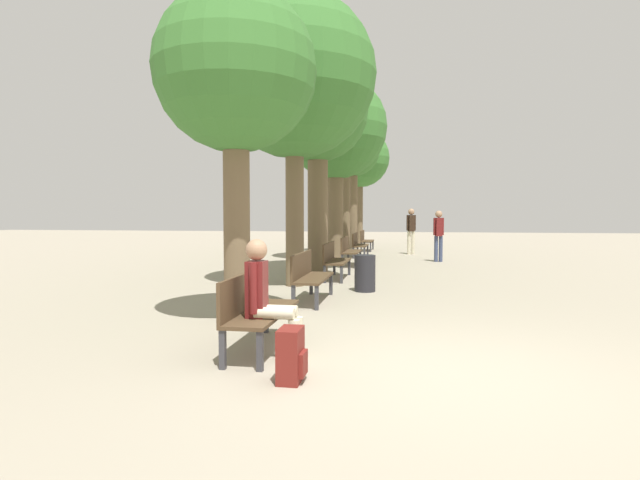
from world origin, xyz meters
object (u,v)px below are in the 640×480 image
Objects in this scene: tree_row_2 at (318,115)px; person_seated at (267,295)px; tree_row_1 at (294,77)px; pedestrian_near at (439,233)px; bench_row_0 at (255,306)px; tree_row_4 at (346,145)px; bench_row_3 at (349,249)px; tree_row_5 at (354,152)px; bench_row_4 at (358,243)px; trash_bin at (365,273)px; tree_row_3 at (336,129)px; bench_row_2 at (334,258)px; backpack at (291,355)px; bench_row_1 at (308,273)px; bench_row_5 at (365,239)px; tree_row_0 at (236,75)px; tree_row_6 at (360,159)px.

person_seated is (0.89, -8.22, -3.52)m from tree_row_2.
tree_row_1 is 3.73× the size of pedestrian_near.
tree_row_4 is (-0.66, 14.47, 3.81)m from bench_row_0.
tree_row_5 is (-0.66, 7.82, 3.89)m from bench_row_3.
tree_row_4 is at bearing 97.58° from bench_row_3.
bench_row_4 is 0.29× the size of tree_row_4.
tree_row_5 is 13.54m from trash_bin.
tree_row_3 reaches higher than bench_row_3.
trash_bin is at bearing -64.24° from bench_row_2.
bench_row_4 is at bearing 92.73° from backpack.
bench_row_5 is (0.00, 12.66, 0.00)m from bench_row_1.
bench_row_5 is at bearing 90.00° from bench_row_4.
tree_row_4 is 2.85m from tree_row_5.
tree_row_2 reaches higher than trash_bin.
tree_row_4 is (-0.66, 1.81, 3.81)m from bench_row_4.
bench_row_4 is at bearing 85.04° from tree_row_1.
tree_row_0 is at bearing -90.00° from tree_row_3.
bench_row_5 is (0.00, 15.83, 0.00)m from bench_row_0.
person_seated is (0.89, -14.80, -3.64)m from tree_row_4.
bench_row_3 is 11.92m from tree_row_6.
tree_row_1 is 6.34m from tree_row_3.
pedestrian_near is at bearing -28.48° from bench_row_4.
bench_row_1 is at bearing -90.00° from bench_row_4.
bench_row_3 is at bearing -90.00° from bench_row_4.
tree_row_2 is 9.84m from backpack.
bench_row_0 is 4.58m from trash_bin.
bench_row_4 is 13.70m from backpack.
bench_row_5 is at bearing 90.00° from bench_row_3.
backpack is (0.65, -16.85, -0.26)m from bench_row_5.
bench_row_4 is 0.99× the size of pedestrian_near.
tree_row_2 reaches higher than bench_row_2.
bench_row_3 is (0.00, 9.50, 0.00)m from bench_row_0.
bench_row_1 is at bearing -82.03° from tree_row_2.
trash_bin is (0.89, -5.01, -0.13)m from bench_row_3.
tree_row_3 is (-0.66, 1.88, 3.91)m from bench_row_3.
bench_row_4 is 4.17m from tree_row_3.
pedestrian_near is at bearing 60.43° from bench_row_2.
bench_row_1 is at bearing 90.00° from bench_row_0.
tree_row_4 is 5.81m from pedestrian_near.
tree_row_4 is 15.26m from person_seated.
bench_row_0 is 8.74m from tree_row_2.
bench_row_4 is 8.61m from tree_row_1.
tree_row_3 is 9.34m from tree_row_6.
tree_row_6 is at bearing 90.00° from tree_row_1.
tree_row_0 is at bearing -109.51° from bench_row_1.
tree_row_5 is at bearing 92.19° from bench_row_0.
tree_row_1 is 9.44m from tree_row_4.
pedestrian_near reaches higher than backpack.
tree_row_5 is 4.48× the size of person_seated.
tree_row_6 reaches higher than pedestrian_near.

